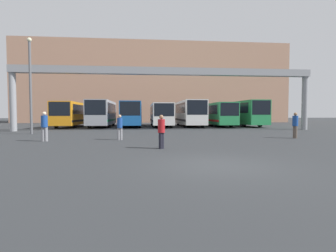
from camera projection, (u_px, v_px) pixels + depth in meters
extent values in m
plane|color=#2D3033|center=(218.00, 166.00, 8.39)|extent=(200.00, 200.00, 0.00)
cube|color=tan|center=(154.00, 85.00, 55.39)|extent=(53.12, 12.00, 15.61)
cylinder|color=gray|center=(13.00, 102.00, 24.89)|extent=(0.60, 0.60, 5.58)
cylinder|color=gray|center=(305.00, 103.00, 27.71)|extent=(0.60, 0.60, 5.58)
cube|color=gray|center=(167.00, 71.00, 26.15)|extent=(29.99, 0.80, 0.70)
cube|color=orange|center=(72.00, 114.00, 33.39)|extent=(2.45, 10.24, 2.72)
cube|color=black|center=(59.00, 109.00, 28.30)|extent=(2.25, 0.06, 1.53)
cube|color=black|center=(72.00, 110.00, 33.37)|extent=(2.48, 8.70, 1.14)
cube|color=black|center=(72.00, 120.00, 33.43)|extent=(2.48, 9.72, 0.24)
cylinder|color=black|center=(56.00, 124.00, 30.50)|extent=(0.28, 0.95, 0.95)
cylinder|color=black|center=(75.00, 124.00, 30.70)|extent=(0.28, 0.95, 0.95)
cylinder|color=black|center=(70.00, 123.00, 36.20)|extent=(0.28, 0.95, 0.95)
cylinder|color=black|center=(86.00, 122.00, 36.40)|extent=(0.28, 0.95, 0.95)
cube|color=#999EA5|center=(102.00, 113.00, 33.69)|extent=(2.49, 10.12, 2.95)
cube|color=black|center=(95.00, 107.00, 28.66)|extent=(2.29, 0.06, 1.65)
cube|color=black|center=(102.00, 108.00, 33.67)|extent=(2.52, 8.60, 1.24)
cube|color=#268C4C|center=(102.00, 120.00, 33.73)|extent=(2.52, 9.61, 0.24)
cylinder|color=black|center=(89.00, 124.00, 30.83)|extent=(0.28, 0.93, 0.93)
cylinder|color=black|center=(108.00, 124.00, 31.04)|extent=(0.28, 0.93, 0.93)
cylinder|color=black|center=(98.00, 123.00, 36.47)|extent=(0.28, 0.93, 0.93)
cylinder|color=black|center=(113.00, 122.00, 36.67)|extent=(0.28, 0.93, 0.93)
cube|color=#1959A5|center=(132.00, 113.00, 34.54)|extent=(2.45, 11.08, 2.80)
cube|color=black|center=(130.00, 108.00, 29.02)|extent=(2.25, 0.06, 1.57)
cube|color=black|center=(132.00, 109.00, 34.51)|extent=(2.48, 9.41, 1.18)
cube|color=#1966B2|center=(132.00, 120.00, 34.58)|extent=(2.48, 10.52, 0.24)
cylinder|color=black|center=(122.00, 123.00, 31.41)|extent=(0.28, 1.07, 1.07)
cylinder|color=black|center=(140.00, 123.00, 31.61)|extent=(0.28, 1.07, 1.07)
cylinder|color=black|center=(126.00, 122.00, 37.57)|extent=(0.28, 1.07, 1.07)
cylinder|color=black|center=(140.00, 122.00, 37.78)|extent=(0.28, 1.07, 1.07)
cube|color=silver|center=(161.00, 114.00, 35.20)|extent=(2.47, 11.67, 2.62)
cube|color=black|center=(164.00, 110.00, 29.39)|extent=(2.27, 0.06, 1.47)
cube|color=black|center=(161.00, 110.00, 35.18)|extent=(2.50, 9.92, 1.10)
cube|color=black|center=(161.00, 120.00, 35.24)|extent=(2.50, 11.08, 0.24)
cylinder|color=black|center=(154.00, 124.00, 31.90)|extent=(0.28, 0.97, 0.97)
cylinder|color=black|center=(171.00, 124.00, 32.11)|extent=(0.28, 0.97, 0.97)
cylinder|color=black|center=(152.00, 122.00, 38.40)|extent=(0.28, 0.97, 0.97)
cylinder|color=black|center=(166.00, 122.00, 38.60)|extent=(0.28, 0.97, 0.97)
cube|color=silver|center=(189.00, 113.00, 34.80)|extent=(2.58, 10.16, 2.99)
cube|color=black|center=(197.00, 107.00, 29.75)|extent=(2.37, 0.06, 1.68)
cube|color=black|center=(189.00, 108.00, 34.78)|extent=(2.61, 8.64, 1.26)
cube|color=black|center=(189.00, 120.00, 34.85)|extent=(2.61, 9.65, 0.24)
cylinder|color=black|center=(184.00, 124.00, 31.93)|extent=(0.28, 0.97, 0.97)
cylinder|color=black|center=(203.00, 124.00, 32.15)|extent=(0.28, 0.97, 0.97)
cylinder|color=black|center=(178.00, 122.00, 37.59)|extent=(0.28, 0.97, 0.97)
cylinder|color=black|center=(194.00, 122.00, 37.80)|extent=(0.28, 0.97, 0.97)
cube|color=#268C4C|center=(216.00, 114.00, 35.91)|extent=(2.40, 11.64, 2.70)
cube|color=black|center=(230.00, 109.00, 30.12)|extent=(2.21, 0.06, 1.51)
cube|color=black|center=(216.00, 110.00, 35.89)|extent=(2.43, 9.89, 1.14)
cube|color=red|center=(216.00, 120.00, 35.95)|extent=(2.43, 11.05, 0.24)
cylinder|color=black|center=(215.00, 124.00, 32.63)|extent=(0.28, 0.91, 0.91)
cylinder|color=black|center=(231.00, 124.00, 32.83)|extent=(0.28, 0.91, 0.91)
cylinder|color=black|center=(203.00, 122.00, 39.11)|extent=(0.28, 0.91, 0.91)
cylinder|color=black|center=(216.00, 122.00, 39.31)|extent=(0.28, 0.91, 0.91)
cube|color=#268C4C|center=(242.00, 113.00, 36.44)|extent=(2.44, 11.99, 3.00)
cube|color=black|center=(261.00, 108.00, 30.47)|extent=(2.24, 0.06, 1.68)
cube|color=black|center=(242.00, 109.00, 36.41)|extent=(2.47, 10.19, 1.26)
cube|color=#268C4C|center=(242.00, 119.00, 36.48)|extent=(2.47, 11.39, 0.24)
cylinder|color=black|center=(244.00, 123.00, 33.06)|extent=(0.28, 1.07, 1.07)
cylinder|color=black|center=(260.00, 123.00, 33.26)|extent=(0.28, 1.07, 1.07)
cylinder|color=black|center=(227.00, 121.00, 39.74)|extent=(0.28, 1.07, 1.07)
cylinder|color=black|center=(240.00, 121.00, 39.94)|extent=(0.28, 1.07, 1.07)
cylinder|color=black|center=(161.00, 141.00, 12.45)|extent=(0.18, 0.18, 0.77)
cylinder|color=black|center=(162.00, 140.00, 12.58)|extent=(0.18, 0.18, 0.77)
cylinder|color=#A5191E|center=(161.00, 126.00, 12.48)|extent=(0.34, 0.34, 0.64)
sphere|color=#8C6647|center=(161.00, 117.00, 12.46)|extent=(0.21, 0.21, 0.21)
cylinder|color=gray|center=(43.00, 134.00, 15.85)|extent=(0.20, 0.20, 0.86)
cylinder|color=gray|center=(46.00, 134.00, 15.87)|extent=(0.20, 0.20, 0.86)
cylinder|color=navy|center=(44.00, 121.00, 15.82)|extent=(0.37, 0.37, 0.71)
sphere|color=beige|center=(44.00, 114.00, 15.80)|extent=(0.23, 0.23, 0.23)
cylinder|color=brown|center=(294.00, 132.00, 17.96)|extent=(0.19, 0.19, 0.84)
cylinder|color=brown|center=(296.00, 132.00, 17.79)|extent=(0.19, 0.19, 0.84)
cylinder|color=navy|center=(295.00, 121.00, 17.84)|extent=(0.37, 0.37, 0.70)
sphere|color=#8C6647|center=(295.00, 114.00, 17.82)|extent=(0.23, 0.23, 0.23)
cylinder|color=gray|center=(119.00, 134.00, 16.67)|extent=(0.18, 0.18, 0.77)
cylinder|color=gray|center=(121.00, 134.00, 16.71)|extent=(0.18, 0.18, 0.77)
cylinder|color=navy|center=(120.00, 123.00, 16.66)|extent=(0.34, 0.34, 0.64)
sphere|color=tan|center=(120.00, 116.00, 16.64)|extent=(0.21, 0.21, 0.21)
cylinder|color=#595B60|center=(31.00, 88.00, 21.46)|extent=(0.20, 0.20, 7.54)
sphere|color=beige|center=(29.00, 40.00, 21.28)|extent=(0.36, 0.36, 0.36)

